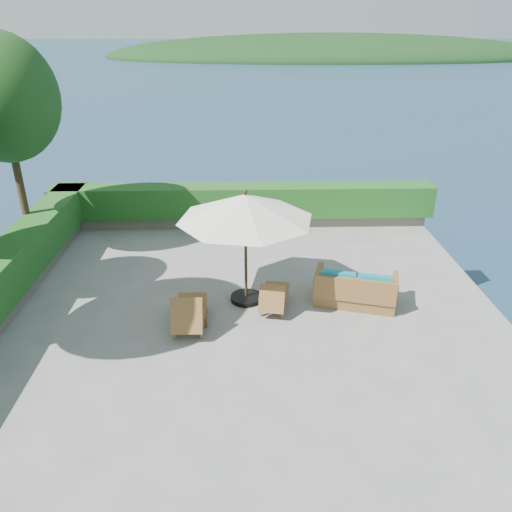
{
  "coord_description": "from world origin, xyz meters",
  "views": [
    {
      "loc": [
        0.01,
        -9.93,
        6.17
      ],
      "look_at": [
        0.3,
        0.8,
        1.1
      ],
      "focal_mm": 35.0,
      "sensor_mm": 36.0,
      "label": 1
    }
  ],
  "objects_px": {
    "patio_umbrella": "(245,208)",
    "lounge_left": "(189,311)",
    "lounge_right": "(274,296)",
    "side_table": "(196,311)",
    "wicker_loveseat": "(355,290)"
  },
  "relations": [
    {
      "from": "patio_umbrella",
      "to": "lounge_right",
      "type": "xyz_separation_m",
      "value": [
        0.65,
        -0.39,
        -2.04
      ]
    },
    {
      "from": "lounge_left",
      "to": "side_table",
      "type": "bearing_deg",
      "value": 14.02
    },
    {
      "from": "lounge_right",
      "to": "side_table",
      "type": "bearing_deg",
      "value": -148.23
    },
    {
      "from": "patio_umbrella",
      "to": "side_table",
      "type": "xyz_separation_m",
      "value": [
        -1.11,
        -1.08,
        -2.01
      ]
    },
    {
      "from": "lounge_right",
      "to": "wicker_loveseat",
      "type": "relative_size",
      "value": 0.7
    },
    {
      "from": "wicker_loveseat",
      "to": "patio_umbrella",
      "type": "bearing_deg",
      "value": -169.28
    },
    {
      "from": "patio_umbrella",
      "to": "lounge_left",
      "type": "distance_m",
      "value": 2.6
    },
    {
      "from": "lounge_left",
      "to": "wicker_loveseat",
      "type": "relative_size",
      "value": 0.78
    },
    {
      "from": "patio_umbrella",
      "to": "lounge_left",
      "type": "bearing_deg",
      "value": -138.46
    },
    {
      "from": "lounge_left",
      "to": "lounge_right",
      "type": "xyz_separation_m",
      "value": [
        1.91,
        0.73,
        -0.06
      ]
    },
    {
      "from": "side_table",
      "to": "lounge_left",
      "type": "bearing_deg",
      "value": -165.76
    },
    {
      "from": "lounge_left",
      "to": "side_table",
      "type": "height_order",
      "value": "lounge_left"
    },
    {
      "from": "patio_umbrella",
      "to": "lounge_right",
      "type": "bearing_deg",
      "value": -30.88
    },
    {
      "from": "side_table",
      "to": "wicker_loveseat",
      "type": "xyz_separation_m",
      "value": [
        3.71,
        0.85,
        -0.0
      ]
    },
    {
      "from": "side_table",
      "to": "patio_umbrella",
      "type": "bearing_deg",
      "value": 44.2
    }
  ]
}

